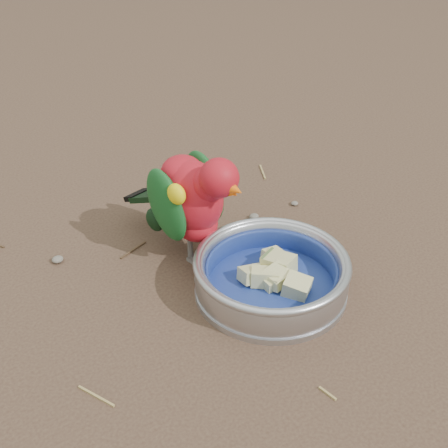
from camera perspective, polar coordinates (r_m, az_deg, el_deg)
ground at (r=0.88m, az=3.71°, el=-10.04°), size 60.00×60.00×0.00m
food_bowl at (r=0.94m, az=4.28°, el=-5.84°), size 0.23×0.23×0.02m
bowl_wall at (r=0.93m, az=4.36°, el=-4.40°), size 0.23×0.23×0.04m
fruit_wedges at (r=0.93m, az=4.34°, el=-4.74°), size 0.14×0.14×0.03m
lory_parrot at (r=0.97m, az=-2.85°, el=1.70°), size 0.16×0.25×0.19m
ground_debris at (r=0.91m, az=3.35°, el=-8.10°), size 0.90×0.80×0.01m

